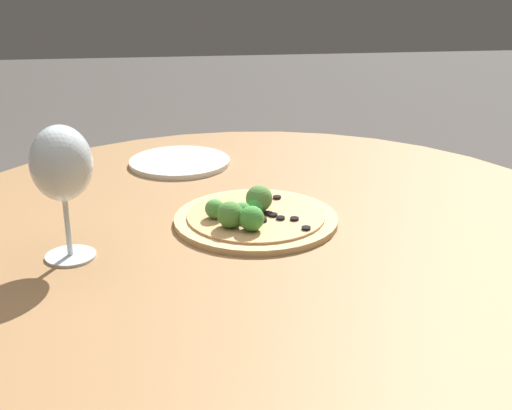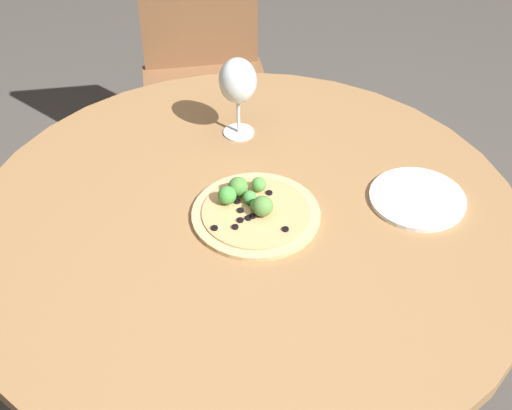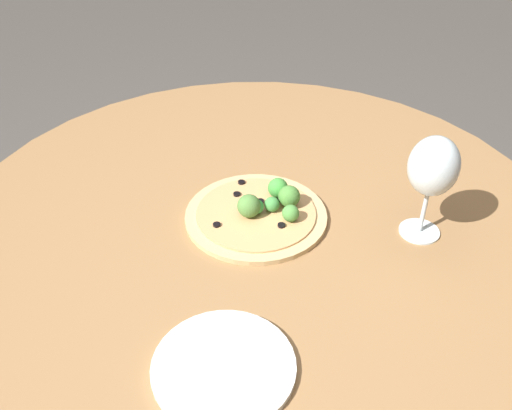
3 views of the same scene
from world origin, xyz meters
name	(u,v)px [view 3 (image 3 of 3)]	position (x,y,z in m)	size (l,w,h in m)	color
dining_table	(257,239)	(0.00, 0.00, 0.64)	(1.15, 1.15, 0.71)	olive
pizza	(260,212)	(0.01, 0.01, 0.72)	(0.26, 0.26, 0.06)	tan
wine_glass	(433,168)	(-0.08, 0.29, 0.84)	(0.09, 0.09, 0.19)	silver
plate_near	(224,367)	(0.34, 0.12, 0.71)	(0.20, 0.20, 0.01)	silver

